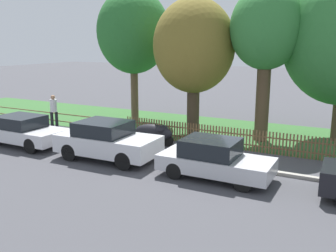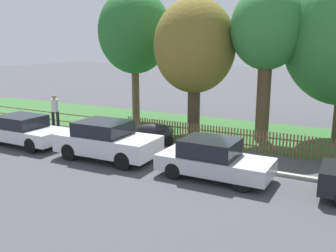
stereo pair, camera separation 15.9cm
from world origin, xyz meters
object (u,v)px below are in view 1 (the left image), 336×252
tree_behind_motorcycle (194,47)px  pedestrian_near_fence (54,109)px  parked_car_silver_hatchback (23,130)px  parked_car_black_saloon (107,140)px  parked_car_navy_estate (214,159)px  tree_nearest_kerb (133,32)px  covered_motorcycle (154,132)px  tree_mid_park (266,30)px

tree_behind_motorcycle → pedestrian_near_fence: (-7.29, -2.15, -3.33)m
parked_car_silver_hatchback → parked_car_black_saloon: parked_car_black_saloon is taller
parked_car_navy_estate → tree_behind_motorcycle: size_ratio=0.58×
parked_car_black_saloon → tree_nearest_kerb: (-3.14, 6.89, 4.34)m
parked_car_black_saloon → covered_motorcycle: size_ratio=2.09×
parked_car_silver_hatchback → covered_motorcycle: bearing=29.1°
pedestrian_near_fence → tree_mid_park: bearing=-19.2°
tree_behind_motorcycle → pedestrian_near_fence: 8.30m
parked_car_navy_estate → tree_mid_park: (0.14, 5.76, 4.38)m
parked_car_navy_estate → pedestrian_near_fence: bearing=162.5°
parked_car_silver_hatchback → pedestrian_near_fence: pedestrian_near_fence is taller
parked_car_silver_hatchback → covered_motorcycle: (5.14, 2.81, -0.11)m
covered_motorcycle → parked_car_navy_estate: bearing=-37.1°
parked_car_silver_hatchback → pedestrian_near_fence: (-1.49, 3.40, 0.31)m
tree_mid_park → parked_car_navy_estate: bearing=-91.4°
parked_car_silver_hatchback → tree_nearest_kerb: tree_nearest_kerb is taller
covered_motorcycle → tree_mid_park: size_ratio=0.28×
parked_car_black_saloon → tree_nearest_kerb: tree_nearest_kerb is taller
parked_car_silver_hatchback → tree_mid_park: size_ratio=0.57×
parked_car_black_saloon → tree_mid_park: bearing=49.7°
parked_car_navy_estate → tree_nearest_kerb: tree_nearest_kerb is taller
covered_motorcycle → tree_behind_motorcycle: size_ratio=0.29×
tree_nearest_kerb → tree_mid_park: bearing=-8.3°
parked_car_silver_hatchback → tree_nearest_kerb: bearing=78.9°
tree_nearest_kerb → tree_mid_park: size_ratio=1.07×
tree_mid_park → pedestrian_near_fence: bearing=-167.1°
parked_car_navy_estate → parked_car_black_saloon: bearing=179.8°
parked_car_black_saloon → tree_nearest_kerb: bearing=113.0°
parked_car_black_saloon → pedestrian_near_fence: bearing=149.8°
parked_car_silver_hatchback → tree_behind_motorcycle: bearing=44.1°
parked_car_navy_estate → covered_motorcycle: (-3.90, 2.74, -0.09)m
parked_car_silver_hatchback → tree_behind_motorcycle: tree_behind_motorcycle is taller
parked_car_navy_estate → tree_behind_motorcycle: 7.34m
tree_nearest_kerb → pedestrian_near_fence: (-2.91, -3.58, -4.10)m
parked_car_silver_hatchback → covered_motorcycle: parked_car_silver_hatchback is taller
tree_behind_motorcycle → pedestrian_near_fence: tree_behind_motorcycle is taller
covered_motorcycle → tree_nearest_kerb: bearing=129.8°
tree_nearest_kerb → tree_behind_motorcycle: (4.39, -1.43, -0.78)m
parked_car_navy_estate → tree_mid_park: tree_mid_park is taller
parked_car_black_saloon → pedestrian_near_fence: 6.90m
parked_car_silver_hatchback → tree_nearest_kerb: size_ratio=0.53×
covered_motorcycle → pedestrian_near_fence: bearing=173.0°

